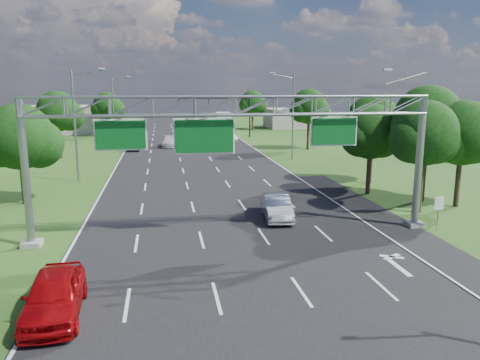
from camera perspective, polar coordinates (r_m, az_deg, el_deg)
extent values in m
plane|color=#234514|center=(44.78, -4.41, 0.30)|extent=(220.00, 220.00, 0.00)
cube|color=black|center=(44.78, -4.41, 0.30)|extent=(18.00, 180.00, 0.02)
cube|color=black|center=(32.26, 16.70, -4.51)|extent=(3.00, 30.00, 0.02)
cube|color=gray|center=(31.13, 20.48, -5.04)|extent=(1.00, 1.00, 0.30)
cylinder|color=gray|center=(30.32, 20.98, 1.96)|extent=(0.44, 0.44, 8.00)
cube|color=gray|center=(28.06, -24.04, -7.09)|extent=(1.00, 1.00, 0.30)
cylinder|color=gray|center=(27.16, -24.69, 0.66)|extent=(0.40, 0.40, 8.00)
cylinder|color=gray|center=(29.39, 19.62, 11.58)|extent=(2.54, 0.12, 0.79)
cube|color=beige|center=(28.84, 17.55, 12.72)|extent=(0.50, 0.22, 0.12)
cube|color=white|center=(25.99, -14.34, 5.37)|extent=(2.80, 0.05, 1.70)
cube|color=#0A521B|center=(25.93, -14.35, 5.35)|extent=(2.62, 0.05, 1.52)
cube|color=white|center=(26.01, -4.36, 5.36)|extent=(3.40, 0.05, 2.00)
cube|color=#0A521B|center=(25.95, -4.35, 5.34)|extent=(3.22, 0.05, 1.82)
cube|color=white|center=(27.68, 11.37, 5.84)|extent=(2.80, 0.05, 1.70)
cube|color=#0A521B|center=(27.63, 11.41, 5.83)|extent=(2.62, 0.05, 1.52)
cylinder|color=gray|center=(30.55, 22.98, -3.88)|extent=(0.06, 0.06, 2.00)
cube|color=white|center=(30.36, 23.12, -2.62)|extent=(0.60, 0.04, 0.80)
cylinder|color=black|center=(80.32, 1.20, 7.74)|extent=(0.24, 0.24, 7.00)
cylinder|color=black|center=(79.30, -3.12, 9.92)|extent=(12.00, 0.18, 0.18)
imported|color=black|center=(78.88, -7.51, 9.43)|extent=(0.18, 0.22, 1.10)
imported|color=black|center=(79.21, -3.85, 9.51)|extent=(0.18, 0.22, 1.10)
imported|color=black|center=(79.86, -0.22, 9.55)|extent=(0.18, 0.22, 1.10)
cylinder|color=gray|center=(44.60, -19.48, 6.14)|extent=(0.20, 0.20, 10.00)
cylinder|color=gray|center=(44.27, -18.20, 12.28)|extent=(2.78, 0.12, 0.60)
cube|color=beige|center=(44.11, -16.52, 12.91)|extent=(0.55, 0.22, 0.12)
cylinder|color=gray|center=(79.24, -15.18, 8.39)|extent=(0.20, 0.20, 10.00)
cylinder|color=gray|center=(79.06, -14.40, 11.83)|extent=(2.78, 0.12, 0.60)
cube|color=beige|center=(78.97, -13.46, 12.17)|extent=(0.55, 0.22, 0.12)
cylinder|color=gray|center=(56.03, 6.47, 7.64)|extent=(0.20, 0.20, 10.00)
cylinder|color=gray|center=(55.59, 5.26, 12.49)|extent=(2.78, 0.12, 0.60)
cube|color=beige|center=(55.29, 3.93, 12.93)|extent=(0.55, 0.22, 0.12)
cylinder|color=#2D2116|center=(34.24, 21.11, -0.68)|extent=(0.36, 0.36, 3.74)
sphere|color=black|center=(33.72, 21.55, 5.37)|extent=(4.40, 4.40, 4.40)
sphere|color=black|center=(34.68, 22.71, 4.51)|extent=(3.30, 3.30, 3.30)
sphere|color=black|center=(33.01, 20.28, 4.58)|extent=(3.08, 3.08, 3.08)
cylinder|color=#2D2116|center=(37.74, 21.47, 0.70)|extent=(0.36, 0.36, 4.18)
sphere|color=black|center=(37.26, 21.93, 6.89)|extent=(5.00, 5.00, 5.00)
sphere|color=black|center=(38.30, 23.16, 5.96)|extent=(3.75, 3.75, 3.75)
sphere|color=black|center=(36.46, 20.59, 6.11)|extent=(3.50, 3.50, 3.50)
cylinder|color=#2D2116|center=(39.03, 15.40, 0.75)|extent=(0.36, 0.36, 3.30)
sphere|color=black|center=(38.57, 15.66, 5.74)|extent=(4.40, 4.40, 4.40)
sphere|color=black|center=(39.46, 16.83, 4.99)|extent=(3.30, 3.30, 3.30)
sphere|color=black|center=(37.93, 14.46, 5.04)|extent=(3.08, 3.08, 3.08)
cylinder|color=#2D2116|center=(36.95, 25.01, -0.32)|extent=(0.36, 0.36, 3.52)
sphere|color=black|center=(36.46, 25.48, 5.23)|extent=(4.60, 4.60, 4.60)
sphere|color=black|center=(37.51, 26.51, 4.40)|extent=(3.45, 3.45, 3.45)
sphere|color=black|center=(35.68, 24.32, 4.47)|extent=(3.22, 3.22, 3.22)
cylinder|color=#2D2116|center=(43.42, 15.61, 1.93)|extent=(0.36, 0.36, 3.52)
sphere|color=black|center=(43.00, 15.87, 6.77)|extent=(4.80, 4.80, 4.80)
sphere|color=black|center=(43.92, 17.03, 6.01)|extent=(3.60, 3.60, 3.60)
sphere|color=black|center=(42.31, 14.68, 6.11)|extent=(3.36, 3.36, 3.36)
cylinder|color=#2D2116|center=(37.87, -24.90, -0.39)|extent=(0.36, 0.36, 3.08)
sphere|color=black|center=(37.39, -25.34, 4.81)|extent=(4.80, 4.80, 4.80)
sphere|color=black|center=(37.52, -23.33, 4.07)|extent=(3.60, 3.60, 3.60)
sphere|color=black|center=(37.46, -26.99, 3.94)|extent=(3.36, 3.36, 3.36)
cylinder|color=#2D2116|center=(60.41, -21.10, 4.24)|extent=(0.36, 0.36, 3.74)
sphere|color=black|center=(60.11, -21.36, 7.82)|extent=(4.80, 4.80, 4.80)
sphere|color=black|center=(60.31, -20.12, 7.35)|extent=(3.60, 3.60, 3.60)
sphere|color=black|center=(60.07, -22.40, 7.29)|extent=(3.36, 3.36, 3.36)
cylinder|color=#2D2116|center=(84.58, -15.76, 6.24)|extent=(0.36, 0.36, 3.30)
sphere|color=black|center=(84.36, -15.89, 8.66)|extent=(4.80, 4.80, 4.80)
sphere|color=black|center=(84.66, -15.02, 8.30)|extent=(3.60, 3.60, 3.60)
sphere|color=black|center=(84.21, -16.63, 8.29)|extent=(3.36, 3.36, 3.36)
cylinder|color=#2D2116|center=(65.21, 8.31, 5.44)|extent=(0.36, 0.36, 3.96)
sphere|color=black|center=(64.93, 8.41, 8.87)|extent=(4.80, 4.80, 4.80)
sphere|color=black|center=(65.72, 9.30, 8.35)|extent=(3.60, 3.60, 3.60)
sphere|color=black|center=(64.35, 7.56, 8.44)|extent=(3.36, 3.36, 3.36)
cylinder|color=#2D2116|center=(93.74, 1.54, 7.19)|extent=(0.36, 0.36, 3.52)
sphere|color=black|center=(93.55, 1.55, 9.44)|extent=(4.80, 4.80, 4.80)
sphere|color=black|center=(94.20, 2.23, 9.08)|extent=(3.60, 3.60, 3.60)
sphere|color=black|center=(93.07, 0.92, 9.13)|extent=(3.36, 3.36, 3.36)
cube|color=#9F9685|center=(93.77, -20.77, 6.92)|extent=(14.00, 10.00, 5.00)
cube|color=#9F9685|center=(99.95, 6.78, 7.51)|extent=(12.00, 9.00, 4.00)
imported|color=#9D070A|center=(19.39, -21.71, -12.87)|extent=(2.31, 5.16, 1.72)
imported|color=#B5BAC2|center=(30.80, 4.49, -3.30)|extent=(2.12, 4.88, 1.56)
imported|color=silver|center=(68.15, -8.60, 4.64)|extent=(2.32, 5.21, 1.48)
imported|color=black|center=(83.73, -5.47, 5.83)|extent=(2.31, 4.33, 1.16)
imported|color=black|center=(65.06, -12.69, 4.10)|extent=(2.06, 4.02, 1.31)
imported|color=silver|center=(74.07, -1.15, 5.22)|extent=(1.66, 4.00, 1.29)
cube|color=silver|center=(90.98, -1.98, 7.13)|extent=(3.27, 7.00, 3.40)
cube|color=silver|center=(86.33, -1.57, 6.49)|extent=(2.80, 2.70, 2.49)
cylinder|color=black|center=(86.45, -2.41, 6.04)|extent=(0.40, 1.13, 1.13)
cylinder|color=black|center=(86.79, -0.77, 6.07)|extent=(0.40, 1.13, 1.13)
cylinder|color=black|center=(93.18, -2.93, 6.42)|extent=(0.40, 1.13, 1.13)
cylinder|color=black|center=(93.49, -1.40, 6.44)|extent=(0.40, 1.13, 1.13)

